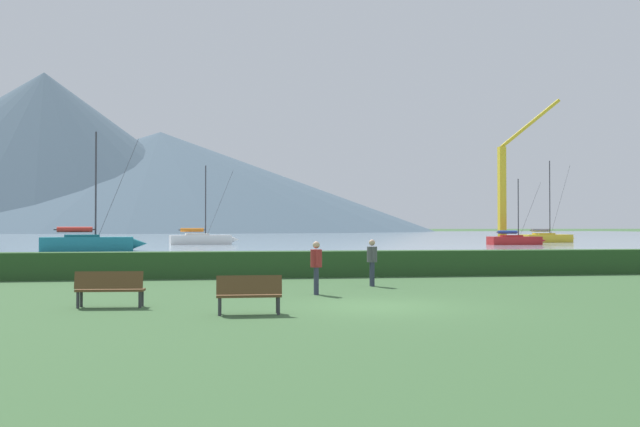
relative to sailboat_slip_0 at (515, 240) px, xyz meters
name	(u,v)px	position (x,y,z in m)	size (l,w,h in m)	color
ground_plane	(379,306)	(-29.60, -57.39, -0.56)	(1000.00, 1000.00, 0.00)	#385B33
harbor_water	(234,236)	(-29.60, 79.61, -0.56)	(320.00, 246.00, 0.00)	#8499A8
hedge_line	(318,264)	(-29.60, -46.39, -0.03)	(80.00, 1.20, 1.08)	#284C23
sailboat_slip_0	(515,240)	(0.00, 0.00, 0.00)	(6.89, 2.20, 7.53)	red
sailboat_slip_2	(201,239)	(-35.45, 6.66, 0.10)	(8.16, 3.44, 9.18)	white
sailboat_slip_3	(547,237)	(8.92, 10.07, 0.08)	(7.76, 3.08, 10.67)	gold
sailboat_slip_4	(89,242)	(-44.59, -13.18, 0.16)	(8.88, 3.49, 10.28)	#19707A
park_bench_near_path	(249,293)	(-33.09, -58.64, -0.03)	(1.56, 0.51, 0.95)	brown
park_bench_under_tree	(110,287)	(-36.61, -56.63, -0.03)	(1.77, 0.61, 0.95)	brown
person_seated_viewer	(372,259)	(-28.41, -51.32, 0.41)	(0.36, 0.57, 1.65)	#2D3347
person_standing_walker	(316,263)	(-30.80, -54.02, 0.41)	(0.36, 0.57, 1.65)	#2D3347
dock_crane	(505,198)	(0.57, 4.02, 4.92)	(8.49, 2.00, 17.63)	#333338
distant_hill_west_ridge	(160,181)	(-57.73, 239.24, 21.32)	(240.26, 240.26, 43.76)	#425666
distant_hill_east_ridge	(43,152)	(-103.69, 224.80, 32.22)	(180.04, 180.04, 65.57)	#425666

